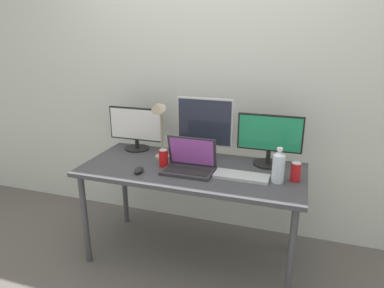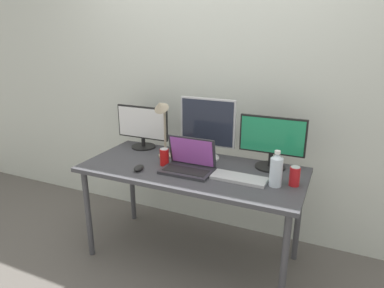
{
  "view_description": "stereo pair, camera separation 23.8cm",
  "coord_description": "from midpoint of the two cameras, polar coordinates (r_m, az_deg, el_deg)",
  "views": [
    {
      "loc": [
        0.7,
        -2.15,
        1.66
      ],
      "look_at": [
        0.0,
        0.0,
        0.92
      ],
      "focal_mm": 32.0,
      "sensor_mm": 36.0,
      "label": 1
    },
    {
      "loc": [
        0.93,
        -2.06,
        1.66
      ],
      "look_at": [
        0.0,
        0.0,
        0.92
      ],
      "focal_mm": 32.0,
      "sensor_mm": 36.0,
      "label": 2
    }
  ],
  "objects": [
    {
      "name": "desk_lamp",
      "position": [
        2.53,
        -2.37,
        4.4
      ],
      "size": [
        0.11,
        0.18,
        0.47
      ],
      "color": "tan",
      "rests_on": "work_desk"
    },
    {
      "name": "monitor_center",
      "position": [
        2.55,
        5.28,
        2.93
      ],
      "size": [
        0.43,
        0.18,
        0.47
      ],
      "color": "silver",
      "rests_on": "work_desk"
    },
    {
      "name": "water_bottle",
      "position": [
        2.22,
        16.87,
        -4.23
      ],
      "size": [
        0.08,
        0.08,
        0.23
      ],
      "color": "silver",
      "rests_on": "work_desk"
    },
    {
      "name": "ground_plane",
      "position": [
        2.8,
        2.55,
        -18.2
      ],
      "size": [
        16.0,
        16.0,
        0.0
      ],
      "primitive_type": "plane",
      "color": "#5B5651"
    },
    {
      "name": "monitor_left",
      "position": [
        2.83,
        -5.89,
        2.95
      ],
      "size": [
        0.46,
        0.2,
        0.35
      ],
      "color": "black",
      "rests_on": "work_desk"
    },
    {
      "name": "wall_back",
      "position": [
        2.84,
        7.42,
        10.7
      ],
      "size": [
        7.0,
        0.08,
        2.6
      ],
      "primitive_type": "cube",
      "color": "silver",
      "rests_on": "ground"
    },
    {
      "name": "keyboard_main",
      "position": [
        2.29,
        10.84,
        -5.69
      ],
      "size": [
        0.37,
        0.15,
        0.02
      ],
      "primitive_type": "cube",
      "rotation": [
        0.0,
        0.0,
        -0.02
      ],
      "color": "#B2B2B7",
      "rests_on": "work_desk"
    },
    {
      "name": "monitor_right",
      "position": [
        2.47,
        15.89,
        0.47
      ],
      "size": [
        0.46,
        0.21,
        0.37
      ],
      "color": "black",
      "rests_on": "work_desk"
    },
    {
      "name": "soda_can_near_keyboard",
      "position": [
        2.47,
        -1.89,
        -2.23
      ],
      "size": [
        0.07,
        0.07,
        0.13
      ],
      "color": "red",
      "rests_on": "work_desk"
    },
    {
      "name": "mouse_by_keyboard",
      "position": [
        2.4,
        -6.08,
        -4.04
      ],
      "size": [
        0.08,
        0.11,
        0.04
      ],
      "primitive_type": "ellipsoid",
      "rotation": [
        0.0,
        0.0,
        0.15
      ],
      "color": "black",
      "rests_on": "work_desk"
    },
    {
      "name": "work_desk",
      "position": [
        2.47,
        2.77,
        -5.5
      ],
      "size": [
        1.58,
        0.71,
        0.74
      ],
      "color": "#424247",
      "rests_on": "ground"
    },
    {
      "name": "laptop_silver",
      "position": [
        2.37,
        2.26,
        -3.3
      ],
      "size": [
        0.35,
        0.22,
        0.23
      ],
      "color": "#2D2D33",
      "rests_on": "work_desk"
    },
    {
      "name": "soda_can_by_laptop",
      "position": [
        2.28,
        19.65,
        -5.14
      ],
      "size": [
        0.07,
        0.07,
        0.13
      ],
      "color": "red",
      "rests_on": "work_desk"
    }
  ]
}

